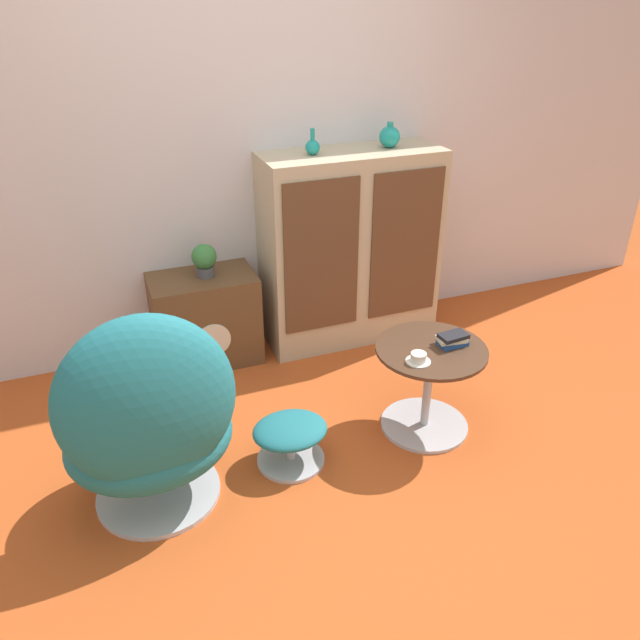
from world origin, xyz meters
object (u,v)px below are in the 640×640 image
(vase_inner_left, at_px, (390,137))
(book_stack, at_px, (452,339))
(egg_chair, at_px, (149,422))
(ottoman, at_px, (290,436))
(vase_leftmost, at_px, (313,146))
(teacup, at_px, (418,359))
(sideboard, at_px, (350,248))
(tv_console, at_px, (206,319))
(coffee_table, at_px, (428,383))
(potted_plant, at_px, (204,259))

(vase_inner_left, distance_m, book_stack, 1.32)
(egg_chair, xyz_separation_m, ottoman, (0.64, 0.06, -0.31))
(vase_leftmost, bearing_deg, teacup, -85.20)
(sideboard, bearing_deg, book_stack, -85.50)
(tv_console, height_order, vase_inner_left, vase_inner_left)
(ottoman, relative_size, coffee_table, 0.65)
(egg_chair, distance_m, book_stack, 1.49)
(sideboard, distance_m, potted_plant, 0.91)
(ottoman, xyz_separation_m, coffee_table, (0.75, 0.00, 0.12))
(egg_chair, bearing_deg, teacup, -1.08)
(ottoman, xyz_separation_m, book_stack, (0.86, -0.01, 0.36))
(vase_leftmost, bearing_deg, coffee_table, -78.24)
(ottoman, relative_size, teacup, 3.01)
(sideboard, relative_size, vase_leftmost, 8.26)
(teacup, height_order, book_stack, book_stack)
(potted_plant, height_order, book_stack, potted_plant)
(tv_console, distance_m, ottoman, 1.10)
(sideboard, xyz_separation_m, egg_chair, (-1.41, -1.13, -0.14))
(vase_leftmost, distance_m, book_stack, 1.35)
(egg_chair, xyz_separation_m, teacup, (1.26, -0.02, 0.04))
(teacup, bearing_deg, tv_console, 124.01)
(ottoman, height_order, book_stack, book_stack)
(tv_console, bearing_deg, ottoman, -81.21)
(sideboard, xyz_separation_m, teacup, (-0.15, -1.15, -0.10))
(sideboard, distance_m, tv_console, 0.99)
(vase_leftmost, bearing_deg, sideboard, -0.90)
(vase_inner_left, relative_size, teacup, 1.22)
(coffee_table, relative_size, vase_inner_left, 3.77)
(ottoman, distance_m, teacup, 0.72)
(egg_chair, relative_size, teacup, 8.25)
(ottoman, height_order, coffee_table, coffee_table)
(coffee_table, bearing_deg, book_stack, -5.21)
(potted_plant, bearing_deg, book_stack, -47.63)
(vase_leftmost, height_order, book_stack, vase_leftmost)
(potted_plant, distance_m, book_stack, 1.49)
(egg_chair, relative_size, coffee_table, 1.80)
(vase_leftmost, xyz_separation_m, teacup, (0.10, -1.15, -0.75))
(sideboard, xyz_separation_m, book_stack, (0.08, -1.07, -0.09))
(coffee_table, distance_m, vase_leftmost, 1.47)
(teacup, bearing_deg, vase_inner_left, 71.52)
(tv_console, relative_size, book_stack, 4.03)
(sideboard, bearing_deg, egg_chair, -141.33)
(tv_console, height_order, potted_plant, potted_plant)
(sideboard, bearing_deg, potted_plant, 178.72)
(egg_chair, height_order, teacup, egg_chair)
(tv_console, height_order, egg_chair, egg_chair)
(sideboard, height_order, egg_chair, sideboard)
(teacup, bearing_deg, vase_leftmost, 94.80)
(potted_plant, distance_m, teacup, 1.41)
(egg_chair, relative_size, ottoman, 2.74)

